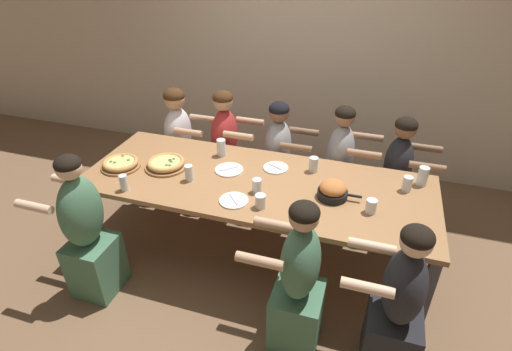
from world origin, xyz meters
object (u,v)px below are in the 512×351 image
pizza_board_second (121,164)px  empty_plate_b (229,170)px  diner_near_right (397,310)px  drinking_glass_a (407,185)px  diner_far_midright (338,172)px  drinking_glass_f (189,174)px  drinking_glass_h (124,184)px  drinking_glass_g (260,202)px  diner_far_right (395,182)px  drinking_glass_b (371,207)px  drinking_glass_d (313,164)px  skillet_bowl (333,190)px  diner_far_midleft (226,153)px  empty_plate_c (276,168)px  drinking_glass_e (221,148)px  drinking_glass_i (257,186)px  diner_near_midright (298,285)px  diner_far_center (278,163)px  empty_plate_a (234,200)px  pizza_board_main (166,164)px  diner_near_left (87,234)px  drinking_glass_c (423,177)px  diner_far_left (180,147)px

pizza_board_second → empty_plate_b: (0.87, 0.22, -0.03)m
pizza_board_second → diner_near_right: bearing=-15.0°
drinking_glass_a → diner_far_midright: size_ratio=0.10×
drinking_glass_a → diner_near_right: (-0.00, -0.94, -0.30)m
drinking_glass_f → drinking_glass_h: drinking_glass_f is taller
pizza_board_second → diner_near_right: size_ratio=0.28×
drinking_glass_g → empty_plate_b: bearing=134.1°
empty_plate_b → drinking_glass_h: size_ratio=1.81×
drinking_glass_a → drinking_glass_f: (-1.61, -0.36, 0.01)m
diner_far_right → drinking_glass_b: bearing=-12.3°
empty_plate_b → drinking_glass_h: bearing=-141.9°
drinking_glass_d → drinking_glass_g: drinking_glass_d is taller
skillet_bowl → diner_far_midleft: bearing=146.0°
drinking_glass_g → diner_near_right: (0.97, -0.41, -0.29)m
empty_plate_c → drinking_glass_e: drinking_glass_e is taller
drinking_glass_i → drinking_glass_e: bearing=135.9°
pizza_board_second → diner_near_midright: (1.63, -0.60, -0.27)m
drinking_glass_f → diner_far_center: bearing=61.0°
drinking_glass_a → diner_far_center: bearing=155.4°
empty_plate_a → diner_far_center: size_ratio=0.19×
diner_far_right → diner_near_right: 1.46m
pizza_board_main → diner_near_right: (1.87, -0.71, -0.28)m
pizza_board_main → pizza_board_second: bearing=-162.6°
skillet_bowl → diner_near_left: diner_near_left is taller
pizza_board_main → drinking_glass_f: 0.30m
diner_far_center → drinking_glass_e: bearing=-43.3°
pizza_board_main → diner_near_midright: diner_near_midright is taller
drinking_glass_e → diner_near_right: diner_near_right is taller
drinking_glass_h → diner_near_left: size_ratio=0.11×
empty_plate_a → diner_near_midright: size_ratio=0.18×
empty_plate_a → drinking_glass_a: size_ratio=1.80×
drinking_glass_e → pizza_board_main: bearing=-137.7°
drinking_glass_g → diner_far_midleft: (-0.68, 1.04, -0.26)m
diner_far_midleft → empty_plate_c: bearing=52.3°
diner_far_right → empty_plate_b: bearing=-64.1°
empty_plate_b → drinking_glass_i: (0.31, -0.23, 0.04)m
drinking_glass_a → drinking_glass_i: size_ratio=1.08×
drinking_glass_b → drinking_glass_c: bearing=54.3°
empty_plate_c → diner_near_right: size_ratio=0.18×
diner_near_midright → drinking_glass_b: bearing=-32.0°
drinking_glass_a → diner_near_right: diner_near_right is taller
pizza_board_second → skillet_bowl: skillet_bowl is taller
drinking_glass_e → drinking_glass_h: 0.87m
diner_far_midright → drinking_glass_b: bearing=19.5°
drinking_glass_h → drinking_glass_i: bearing=16.1°
empty_plate_b → empty_plate_c: bearing=22.4°
diner_near_left → diner_far_midright: diner_near_left is taller
drinking_glass_c → diner_near_left: (-2.28, -1.07, -0.29)m
drinking_glass_h → diner_far_left: diner_far_left is taller
drinking_glass_e → empty_plate_c: bearing=-8.4°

